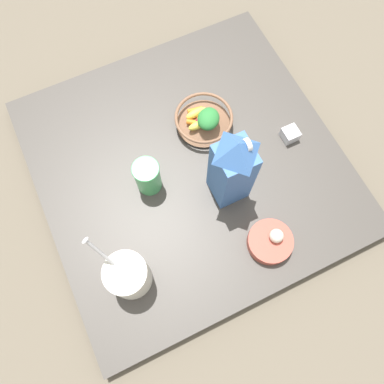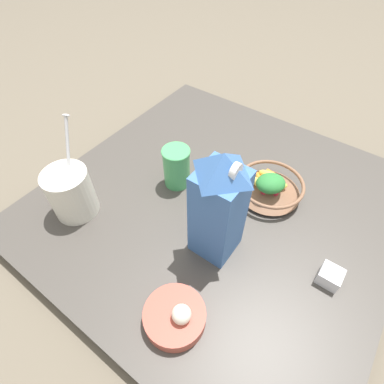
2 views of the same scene
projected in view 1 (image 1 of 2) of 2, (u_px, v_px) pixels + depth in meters
name	position (u px, v px, depth m)	size (l,w,h in m)	color
ground_plane	(189.00, 168.00, 1.21)	(6.00, 6.00, 0.00)	#665B4C
countertop	(189.00, 166.00, 1.19)	(0.92, 0.92, 0.04)	#47423D
fruit_bowl	(204.00, 120.00, 1.18)	(0.18, 0.18, 0.09)	brown
milk_carton	(232.00, 169.00, 1.00)	(0.10, 0.10, 0.30)	#3D6BB2
yogurt_tub	(128.00, 275.00, 0.98)	(0.15, 0.11, 0.24)	silver
drinking_cup	(148.00, 176.00, 1.08)	(0.08, 0.08, 0.12)	#4CB266
spice_jar	(290.00, 135.00, 1.18)	(0.05, 0.05, 0.04)	silver
garlic_bowl	(270.00, 241.00, 1.06)	(0.13, 0.13, 0.07)	#B24C3D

